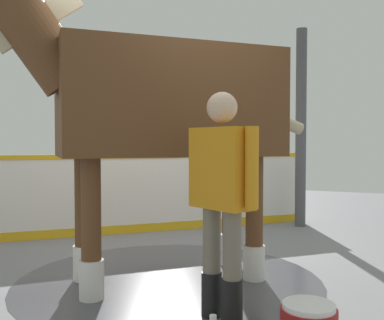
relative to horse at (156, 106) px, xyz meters
name	(u,v)px	position (x,y,z in m)	size (l,w,h in m)	color
ground_plane	(170,269)	(0.44, 0.09, -1.60)	(16.00, 16.00, 0.02)	gray
wet_patch	(169,280)	(0.08, -0.09, -1.59)	(2.79, 2.79, 0.00)	#4C4C54
barrier_wall	(122,197)	(1.70, 1.46, -1.08)	(4.08, 4.25, 1.11)	white
roof_post_far	(301,128)	(3.25, -0.72, -0.11)	(0.16, 0.16, 2.97)	#4C4C51
horse	(156,106)	(0.00, 0.00, 0.00)	(2.45, 2.54, 2.75)	brown
handler	(222,191)	(-0.60, -0.84, -0.67)	(0.41, 0.60, 1.62)	black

